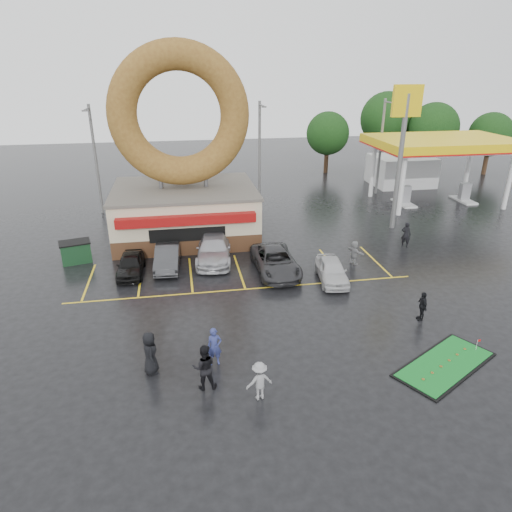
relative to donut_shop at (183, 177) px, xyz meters
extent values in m
plane|color=black|center=(3.00, -12.97, -4.46)|extent=(120.00, 120.00, 0.00)
cube|color=#472B19|center=(0.00, 0.03, -3.86)|extent=(10.00, 8.00, 1.20)
cube|color=beige|center=(0.00, 0.03, -2.11)|extent=(10.00, 8.00, 2.30)
cube|color=#59544C|center=(0.00, 0.03, -0.86)|extent=(10.20, 8.20, 0.20)
cube|color=maroon|center=(0.00, -4.27, -1.86)|extent=(9.00, 0.60, 0.60)
cylinder|color=slate|center=(-1.60, 0.03, -0.16)|extent=(0.30, 0.30, 1.20)
cylinder|color=slate|center=(1.60, 0.03, -0.16)|extent=(0.30, 0.30, 1.20)
torus|color=brown|center=(0.00, 0.03, 4.24)|extent=(9.60, 2.00, 9.60)
cylinder|color=silver|center=(18.00, 2.03, -1.96)|extent=(0.40, 0.40, 5.00)
cylinder|color=silver|center=(28.00, 2.03, -1.96)|extent=(0.40, 0.40, 5.00)
cylinder|color=silver|center=(18.00, 8.03, -1.96)|extent=(0.40, 0.40, 5.00)
cylinder|color=silver|center=(28.00, 8.03, -1.96)|extent=(0.40, 0.40, 5.00)
cube|color=silver|center=(23.00, 5.03, 0.79)|extent=(12.00, 8.00, 0.50)
cube|color=yellow|center=(23.00, 5.03, 1.09)|extent=(12.30, 8.30, 0.70)
cube|color=#99999E|center=(20.00, 5.03, -3.56)|extent=(0.90, 0.60, 1.60)
cube|color=#99999E|center=(26.00, 5.03, -3.56)|extent=(0.90, 0.60, 1.60)
cube|color=silver|center=(23.00, 12.03, -2.96)|extent=(6.00, 5.00, 3.00)
cylinder|color=slate|center=(16.00, -0.97, 0.54)|extent=(0.36, 0.36, 10.00)
cube|color=yellow|center=(16.00, -0.97, 5.04)|extent=(2.20, 0.30, 2.20)
cylinder|color=slate|center=(-7.00, 7.03, 0.04)|extent=(0.24, 0.24, 9.00)
cylinder|color=slate|center=(-7.00, 6.03, 4.24)|extent=(0.12, 2.00, 0.12)
cube|color=slate|center=(-7.00, 5.03, 4.19)|extent=(0.40, 0.18, 0.12)
cylinder|color=slate|center=(7.00, 8.03, 0.04)|extent=(0.24, 0.24, 9.00)
cylinder|color=slate|center=(7.00, 7.03, 4.24)|extent=(0.12, 2.00, 0.12)
cube|color=slate|center=(7.00, 6.03, 4.19)|extent=(0.40, 0.18, 0.12)
cylinder|color=slate|center=(19.00, 9.03, 0.04)|extent=(0.24, 0.24, 9.00)
cylinder|color=slate|center=(19.00, 8.03, 4.24)|extent=(0.12, 2.00, 0.12)
cube|color=slate|center=(19.00, 7.03, 4.19)|extent=(0.40, 0.18, 0.12)
cylinder|color=#332114|center=(29.00, 17.03, -3.02)|extent=(0.50, 0.50, 2.88)
sphere|color=black|center=(29.00, 17.03, 0.74)|extent=(5.60, 5.60, 5.60)
cylinder|color=#332114|center=(35.00, 15.03, -3.20)|extent=(0.50, 0.50, 2.52)
sphere|color=black|center=(35.00, 15.03, 0.09)|extent=(4.90, 4.90, 4.90)
cylinder|color=#332114|center=(25.00, 21.03, -2.84)|extent=(0.50, 0.50, 3.24)
sphere|color=black|center=(25.00, 21.03, 1.39)|extent=(6.30, 6.30, 6.30)
cylinder|color=#332114|center=(17.00, 19.03, -3.20)|extent=(0.50, 0.50, 2.52)
sphere|color=black|center=(17.00, 19.03, 0.09)|extent=(4.90, 4.90, 4.90)
imported|color=black|center=(-3.57, -6.34, -3.82)|extent=(1.64, 3.83, 1.29)
imported|color=#2F2F32|center=(-1.37, -5.70, -3.77)|extent=(1.71, 4.30, 1.39)
imported|color=#A8A8AD|center=(1.62, -4.97, -3.68)|extent=(2.81, 5.61, 1.56)
imported|color=#302F32|center=(5.18, -7.55, -3.73)|extent=(2.49, 5.29, 1.46)
imported|color=silver|center=(8.21, -9.31, -3.80)|extent=(2.05, 4.07, 1.33)
imported|color=navy|center=(0.66, -16.28, -3.61)|extent=(0.65, 0.45, 1.70)
imported|color=black|center=(0.13, -17.79, -3.50)|extent=(0.95, 0.75, 1.93)
imported|color=gray|center=(2.15, -18.78, -3.66)|extent=(1.12, 0.77, 1.60)
imported|color=black|center=(-2.00, -16.43, -3.52)|extent=(0.73, 1.00, 1.89)
imported|color=black|center=(11.20, -14.38, -3.70)|extent=(0.48, 0.93, 1.53)
imported|color=gray|center=(10.43, -7.15, -3.70)|extent=(0.92, 1.49, 1.53)
imported|color=black|center=(15.08, -4.94, -3.56)|extent=(0.78, 0.77, 1.82)
cube|color=#173D20|center=(-7.22, -3.75, -3.81)|extent=(2.04, 1.61, 1.30)
cube|color=black|center=(10.34, -18.10, -4.44)|extent=(5.33, 4.29, 0.06)
cube|color=#127024|center=(10.34, -18.10, -4.40)|extent=(5.03, 3.98, 0.03)
cylinder|color=silver|center=(12.26, -17.40, -4.13)|extent=(0.02, 0.02, 0.56)
cube|color=red|center=(12.33, -17.40, -3.90)|extent=(0.14, 0.01, 0.10)
camera|label=1|loc=(-0.40, -32.64, 7.41)|focal=32.00mm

